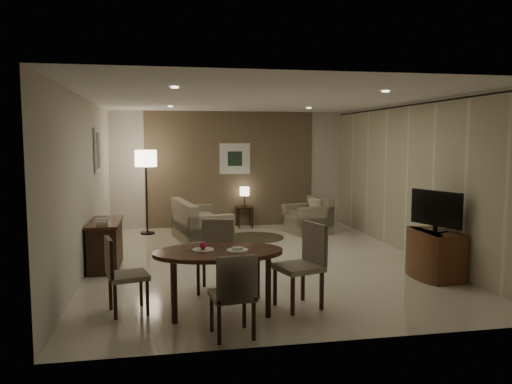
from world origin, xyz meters
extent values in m
cube|color=beige|center=(0.00, 0.00, 0.00)|extent=(5.50, 7.00, 0.00)
cube|color=white|center=(0.00, 0.00, 2.70)|extent=(5.50, 7.00, 0.00)
cube|color=brown|center=(0.00, 3.50, 1.35)|extent=(5.50, 0.00, 2.70)
cube|color=beige|center=(-2.75, 0.00, 1.35)|extent=(0.00, 7.00, 2.70)
cube|color=beige|center=(2.75, 0.00, 1.35)|extent=(0.00, 7.00, 2.70)
cube|color=brown|center=(0.00, 3.48, 1.35)|extent=(3.96, 0.03, 2.70)
cylinder|color=black|center=(2.68, 0.00, 2.64)|extent=(0.03, 6.80, 0.03)
cube|color=silver|center=(0.10, 3.46, 1.60)|extent=(0.72, 0.03, 0.72)
cube|color=#192E1F|center=(0.10, 3.44, 1.60)|extent=(0.34, 0.01, 0.34)
cube|color=silver|center=(-2.72, 1.20, 1.85)|extent=(0.03, 0.60, 0.80)
cube|color=gray|center=(-2.71, 1.20, 1.85)|extent=(0.01, 0.46, 0.64)
cylinder|color=white|center=(-1.40, -1.80, 2.69)|extent=(0.10, 0.10, 0.01)
cylinder|color=white|center=(1.40, -1.80, 2.69)|extent=(0.10, 0.10, 0.01)
cylinder|color=white|center=(-1.40, 1.80, 2.69)|extent=(0.10, 0.10, 0.01)
cylinder|color=white|center=(1.40, 1.80, 2.69)|extent=(0.10, 0.10, 0.01)
cylinder|color=white|center=(-1.11, -2.30, 0.74)|extent=(0.26, 0.26, 0.02)
cylinder|color=white|center=(-0.71, -2.40, 0.74)|extent=(0.26, 0.26, 0.02)
sphere|color=#C8164A|center=(-1.11, -2.30, 0.79)|extent=(0.09, 0.09, 0.09)
cube|color=white|center=(-0.71, -2.40, 0.76)|extent=(0.12, 0.08, 0.03)
cylinder|color=#403723|center=(0.30, 1.96, 0.01)|extent=(1.23, 1.23, 0.01)
camera|label=1|loc=(-1.55, -8.16, 2.04)|focal=35.00mm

